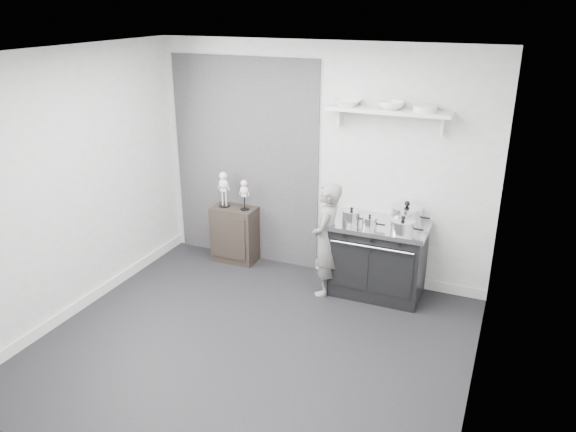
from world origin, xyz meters
name	(u,v)px	position (x,y,z in m)	size (l,w,h in m)	color
ground	(252,345)	(0.00, 0.00, 0.00)	(4.00, 4.00, 0.00)	black
room_shell	(246,176)	(-0.09, 0.15, 1.64)	(4.02, 3.62, 2.71)	#B0AFAD
wall_shelf	(389,112)	(0.80, 1.68, 2.01)	(1.30, 0.26, 0.24)	silver
stove	(378,258)	(0.83, 1.48, 0.42)	(1.05, 0.65, 0.84)	black
side_cabinet	(235,234)	(-1.03, 1.61, 0.35)	(0.54, 0.32, 0.71)	black
child	(326,240)	(0.30, 1.26, 0.65)	(0.47, 0.31, 1.29)	slate
pot_front_left	(351,217)	(0.54, 1.36, 0.92)	(0.29, 0.20, 0.19)	silver
pot_back_right	(406,214)	(1.08, 1.61, 0.94)	(0.42, 0.34, 0.25)	silver
pot_front_right	(403,226)	(1.11, 1.32, 0.91)	(0.35, 0.26, 0.19)	silver
pot_front_center	(370,222)	(0.75, 1.32, 0.90)	(0.25, 0.17, 0.15)	silver
skeleton_full	(224,187)	(-1.16, 1.61, 0.96)	(0.14, 0.09, 0.51)	beige
skeleton_torso	(244,193)	(-0.88, 1.61, 0.92)	(0.12, 0.08, 0.43)	beige
bowl_large	(348,103)	(0.36, 1.67, 2.07)	(0.28, 0.28, 0.07)	white
bowl_small	(391,105)	(0.82, 1.67, 2.08)	(0.26, 0.26, 0.08)	white
plate_stack	(425,109)	(1.17, 1.67, 2.07)	(0.24, 0.24, 0.06)	silver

